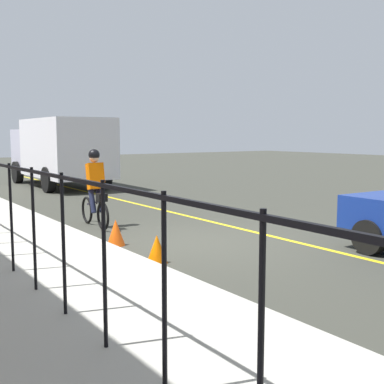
{
  "coord_description": "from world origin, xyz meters",
  "views": [
    {
      "loc": [
        -7.94,
        5.69,
        2.17
      ],
      "look_at": [
        0.18,
        0.02,
        1.0
      ],
      "focal_mm": 46.01,
      "sensor_mm": 36.0,
      "label": 1
    }
  ],
  "objects_px": {
    "cyclist_lead": "(95,189)",
    "traffic_cone_far": "(116,232)",
    "traffic_cone_near": "(157,249)",
    "box_truck_background": "(60,149)"
  },
  "relations": [
    {
      "from": "traffic_cone_near",
      "to": "box_truck_background",
      "type": "bearing_deg",
      "value": -13.29
    },
    {
      "from": "box_truck_background",
      "to": "traffic_cone_near",
      "type": "relative_size",
      "value": 13.94
    },
    {
      "from": "cyclist_lead",
      "to": "traffic_cone_far",
      "type": "height_order",
      "value": "cyclist_lead"
    },
    {
      "from": "cyclist_lead",
      "to": "traffic_cone_near",
      "type": "relative_size",
      "value": 3.77
    },
    {
      "from": "cyclist_lead",
      "to": "traffic_cone_far",
      "type": "relative_size",
      "value": 3.54
    },
    {
      "from": "cyclist_lead",
      "to": "traffic_cone_far",
      "type": "xyz_separation_m",
      "value": [
        -1.97,
        0.46,
        -0.65
      ]
    },
    {
      "from": "traffic_cone_near",
      "to": "traffic_cone_far",
      "type": "relative_size",
      "value": 0.94
    },
    {
      "from": "box_truck_background",
      "to": "traffic_cone_near",
      "type": "xyz_separation_m",
      "value": [
        -12.86,
        3.04,
        -1.31
      ]
    },
    {
      "from": "traffic_cone_near",
      "to": "traffic_cone_far",
      "type": "xyz_separation_m",
      "value": [
        1.61,
        -0.02,
        0.02
      ]
    },
    {
      "from": "cyclist_lead",
      "to": "box_truck_background",
      "type": "height_order",
      "value": "box_truck_background"
    }
  ]
}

